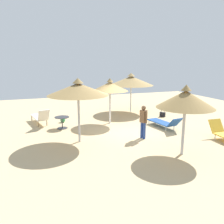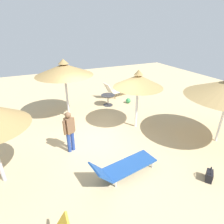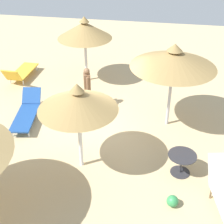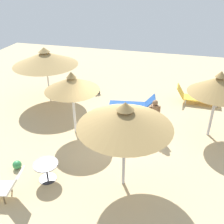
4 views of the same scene
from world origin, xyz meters
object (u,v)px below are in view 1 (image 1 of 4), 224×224
Objects in this scene: person_standing_near_left at (143,120)px; beach_ball at (63,120)px; parasol_umbrella_back at (186,99)px; lounge_chair_front at (40,117)px; handbag at (163,114)px; side_table_round at (62,120)px; lounge_chair_far_right at (164,122)px; parasol_umbrella_near_right at (131,81)px; parasol_umbrella_far_left at (78,89)px; parasol_umbrella_center at (110,87)px.

beach_ball is (-4.06, -3.05, -0.71)m from person_standing_near_left.
person_standing_near_left is (-2.13, -0.57, -1.26)m from parasol_umbrella_back.
person_standing_near_left reaches higher than lounge_chair_front.
side_table_round is (0.43, -6.32, 0.27)m from handbag.
lounge_chair_front is at bearing -133.36° from person_standing_near_left.
side_table_round is at bearing -109.02° from lounge_chair_far_right.
parasol_umbrella_back is at bearing -9.12° from parasol_umbrella_near_right.
parasol_umbrella_far_left is 3.35m from parasol_umbrella_center.
parasol_umbrella_back is 2.54m from person_standing_near_left.
parasol_umbrella_back is at bearing -24.81° from handbag.
parasol_umbrella_back is at bearing -21.28° from lounge_chair_far_right.
parasol_umbrella_near_right is at bearing 170.88° from parasol_umbrella_back.
handbag is 6.17m from beach_ball.
lounge_chair_far_right is 7.52× the size of beach_ball.
handbag is at bearing 155.19° from parasol_umbrella_back.
parasol_umbrella_back is at bearing 37.37° from side_table_round.
side_table_round is (0.15, -2.70, -1.65)m from parasol_umbrella_center.
lounge_chair_front is 5.91m from person_standing_near_left.
parasol_umbrella_back is 9.19× the size of beach_ball.
handbag is (0.75, 7.36, -0.28)m from lounge_chair_front.
parasol_umbrella_back reaches higher than lounge_chair_front.
person_standing_near_left reaches higher than lounge_chair_far_right.
parasol_umbrella_near_right is 3.10m from handbag.
lounge_chair_front is at bearing -115.60° from lounge_chair_far_right.
parasol_umbrella_back is 5.76× the size of handbag.
parasol_umbrella_center is 5.53× the size of handbag.
parasol_umbrella_far_left reaches higher than parasol_umbrella_center.
handbag is (-0.28, 3.62, -1.92)m from parasol_umbrella_center.
parasol_umbrella_center is 1.17× the size of lounge_chair_far_right.
lounge_chair_front is at bearing -89.56° from beach_ball.
handbag is 6.34m from side_table_round.
parasol_umbrella_near_right is 5.35m from beach_ball.
parasol_umbrella_near_right is 4.56m from lounge_chair_far_right.
parasol_umbrella_far_left is 3.01m from side_table_round.
side_table_round is (2.42, -5.00, -1.72)m from parasol_umbrella_near_right.
person_standing_near_left reaches higher than handbag.
lounge_chair_front reaches higher than lounge_chair_far_right.
parasol_umbrella_back is 6.51m from side_table_round.
person_standing_near_left is at bearing -58.67° from lounge_chair_far_right.
parasol_umbrella_back is 1.17× the size of lounge_chair_front.
person_standing_near_left is 4.35m from side_table_round.
handbag is (-2.74, 5.89, -2.15)m from parasol_umbrella_far_left.
parasol_umbrella_far_left is at bearing -128.44° from parasol_umbrella_back.
parasol_umbrella_center is at bearing -85.53° from handbag.
lounge_chair_far_right is at bearing 51.33° from parasol_umbrella_center.
parasol_umbrella_far_left reaches higher than parasol_umbrella_near_right.
parasol_umbrella_far_left reaches higher than lounge_chair_far_right.
handbag is (1.99, 1.32, -1.99)m from parasol_umbrella_near_right.
lounge_chair_front reaches higher than side_table_round.
parasol_umbrella_far_left is at bearing -42.76° from parasol_umbrella_center.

